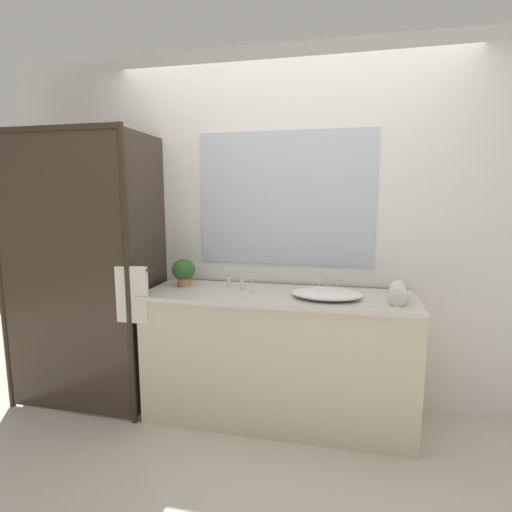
{
  "coord_description": "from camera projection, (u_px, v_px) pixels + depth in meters",
  "views": [
    {
      "loc": [
        0.4,
        -2.52,
        1.54
      ],
      "look_at": [
        -0.15,
        0.0,
        1.15
      ],
      "focal_mm": 27.3,
      "sensor_mm": 36.0,
      "label": 1
    }
  ],
  "objects": [
    {
      "name": "amenity_bottle_body_wash",
      "position": [
        242.0,
        284.0,
        2.71
      ],
      "size": [
        0.03,
        0.03,
        0.08
      ],
      "color": "silver",
      "rests_on": "vanity_cabinet"
    },
    {
      "name": "rolled_towel_near_edge",
      "position": [
        398.0,
        293.0,
        2.41
      ],
      "size": [
        0.14,
        0.26,
        0.11
      ],
      "primitive_type": "cylinder",
      "rotation": [
        1.57,
        0.0,
        -0.13
      ],
      "color": "silver",
      "rests_on": "vanity_cabinet"
    },
    {
      "name": "vanity_cabinet",
      "position": [
        277.0,
        356.0,
        2.7
      ],
      "size": [
        1.8,
        0.58,
        0.9
      ],
      "color": "beige",
      "rests_on": "ground_plane"
    },
    {
      "name": "ground_plane",
      "position": [
        277.0,
        417.0,
        2.75
      ],
      "size": [
        8.0,
        8.0,
        0.0
      ],
      "primitive_type": "plane",
      "color": "beige"
    },
    {
      "name": "amenity_bottle_shampoo",
      "position": [
        229.0,
        282.0,
        2.78
      ],
      "size": [
        0.03,
        0.03,
        0.1
      ],
      "color": "silver",
      "rests_on": "vanity_cabinet"
    },
    {
      "name": "amenity_bottle_conditioner",
      "position": [
        252.0,
        287.0,
        2.62
      ],
      "size": [
        0.03,
        0.03,
        0.09
      ],
      "color": "white",
      "rests_on": "vanity_cabinet"
    },
    {
      "name": "wall_back_with_mirror",
      "position": [
        286.0,
        229.0,
        2.89
      ],
      "size": [
        4.4,
        0.06,
        2.6
      ],
      "color": "silver",
      "rests_on": "ground_plane"
    },
    {
      "name": "potted_plant",
      "position": [
        184.0,
        271.0,
        2.83
      ],
      "size": [
        0.17,
        0.17,
        0.2
      ],
      "color": "#B77A51",
      "rests_on": "vanity_cabinet"
    },
    {
      "name": "shower_enclosure",
      "position": [
        92.0,
        273.0,
        2.69
      ],
      "size": [
        1.2,
        0.59,
        2.0
      ],
      "color": "#2D2319",
      "rests_on": "ground_plane"
    },
    {
      "name": "faucet",
      "position": [
        328.0,
        284.0,
        2.68
      ],
      "size": [
        0.17,
        0.15,
        0.15
      ],
      "color": "silver",
      "rests_on": "vanity_cabinet"
    },
    {
      "name": "sink_basin",
      "position": [
        327.0,
        293.0,
        2.5
      ],
      "size": [
        0.46,
        0.32,
        0.06
      ],
      "primitive_type": "ellipsoid",
      "color": "white",
      "rests_on": "vanity_cabinet"
    }
  ]
}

